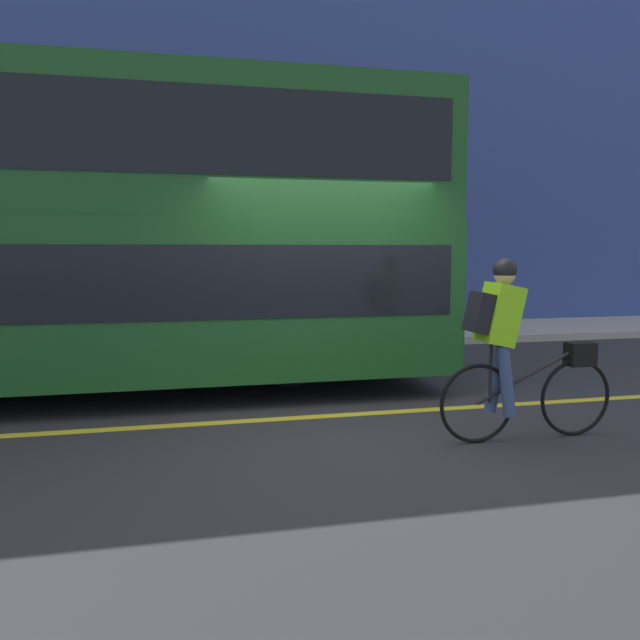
# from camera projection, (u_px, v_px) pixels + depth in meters

# --- Properties ---
(ground_plane) EXTENTS (80.00, 80.00, 0.00)m
(ground_plane) POSITION_uv_depth(u_px,v_px,m) (338.00, 420.00, 6.44)
(ground_plane) COLOR #2D2D30
(road_center_line) EXTENTS (50.00, 0.14, 0.01)m
(road_center_line) POSITION_uv_depth(u_px,v_px,m) (334.00, 415.00, 6.61)
(road_center_line) COLOR yellow
(road_center_line) RESTS_ON ground_plane
(sidewalk_curb) EXTENTS (60.00, 2.52, 0.13)m
(sidewalk_curb) POSITION_uv_depth(u_px,v_px,m) (263.00, 338.00, 11.96)
(sidewalk_curb) COLOR #A8A399
(sidewalk_curb) RESTS_ON ground_plane
(building_facade) EXTENTS (60.00, 0.30, 9.18)m
(building_facade) POSITION_uv_depth(u_px,v_px,m) (251.00, 111.00, 12.81)
(building_facade) COLOR #33478C
(building_facade) RESTS_ON ground_plane
(bus) EXTENTS (9.81, 2.55, 3.70)m
(bus) POSITION_uv_depth(u_px,v_px,m) (29.00, 223.00, 7.22)
(bus) COLOR black
(bus) RESTS_ON ground_plane
(cyclist_on_bike) EXTENTS (1.74, 0.32, 1.68)m
(cyclist_on_bike) POSITION_uv_depth(u_px,v_px,m) (512.00, 344.00, 5.66)
(cyclist_on_bike) COLOR black
(cyclist_on_bike) RESTS_ON ground_plane
(trash_bin) EXTENTS (0.52, 0.52, 0.84)m
(trash_bin) POSITION_uv_depth(u_px,v_px,m) (414.00, 310.00, 12.46)
(trash_bin) COLOR #262628
(trash_bin) RESTS_ON sidewalk_curb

